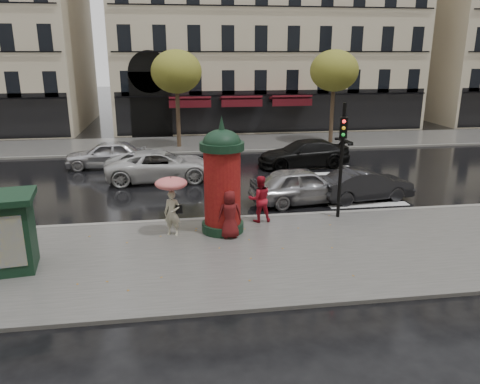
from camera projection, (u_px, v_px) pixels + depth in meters
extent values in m
plane|color=black|center=(250.00, 250.00, 15.98)|extent=(160.00, 160.00, 0.00)
cube|color=#474744|center=(252.00, 254.00, 15.49)|extent=(90.00, 7.00, 0.12)
cube|color=#474744|center=(207.00, 144.00, 33.96)|extent=(90.00, 6.00, 0.12)
cube|color=slate|center=(238.00, 218.00, 18.80)|extent=(90.00, 0.25, 0.14)
cube|color=slate|center=(210.00, 152.00, 31.12)|extent=(90.00, 0.25, 0.14)
cube|color=silver|center=(328.00, 174.00, 25.91)|extent=(3.60, 11.75, 0.01)
cube|color=#B7A88C|center=(261.00, 11.00, 42.34)|extent=(26.00, 14.00, 20.00)
cylinder|color=#38281C|center=(178.00, 111.00, 32.00)|extent=(0.28, 0.28, 5.20)
ellipsoid|color=#626A21|center=(176.00, 72.00, 31.25)|extent=(3.40, 3.40, 2.89)
cylinder|color=#38281C|center=(332.00, 108.00, 33.53)|extent=(0.28, 0.28, 5.20)
ellipsoid|color=#626A21|center=(334.00, 71.00, 32.78)|extent=(3.40, 3.40, 2.89)
imported|color=#B9B398|center=(172.00, 213.00, 16.73)|extent=(0.71, 0.59, 1.66)
cylinder|color=black|center=(172.00, 198.00, 16.57)|extent=(0.02, 0.02, 1.05)
ellipsoid|color=#D5285F|center=(171.00, 183.00, 16.41)|extent=(1.15, 1.15, 0.40)
cone|color=black|center=(171.00, 177.00, 16.35)|extent=(0.04, 0.04, 0.09)
cube|color=black|center=(179.00, 209.00, 16.65)|extent=(0.24, 0.11, 0.31)
imported|color=#AA1425|center=(260.00, 199.00, 18.06)|extent=(0.93, 0.75, 1.83)
imported|color=#551112|center=(230.00, 214.00, 16.48)|extent=(0.86, 0.57, 1.75)
cylinder|color=black|center=(223.00, 226.00, 17.30)|extent=(1.54, 1.54, 0.33)
cylinder|color=maroon|center=(222.00, 187.00, 16.86)|extent=(1.32, 1.32, 2.75)
cylinder|color=black|center=(222.00, 146.00, 16.43)|extent=(1.58, 1.58, 0.28)
ellipsoid|color=black|center=(222.00, 143.00, 16.39)|extent=(1.36, 1.36, 0.96)
cone|color=black|center=(222.00, 123.00, 16.19)|extent=(0.22, 0.22, 0.50)
cylinder|color=black|center=(341.00, 162.00, 18.17)|extent=(0.14, 0.14, 4.54)
cube|color=black|center=(344.00, 128.00, 17.54)|extent=(0.33, 0.28, 0.79)
cube|color=black|center=(3.00, 236.00, 13.96)|extent=(1.83, 1.57, 2.18)
imported|color=#9D9CA1|center=(303.00, 185.00, 20.72)|extent=(4.93, 2.48, 1.61)
imported|color=black|center=(365.00, 185.00, 21.17)|extent=(4.45, 2.05, 1.41)
imported|color=#BDBDBD|center=(161.00, 166.00, 24.35)|extent=(5.79, 2.82, 1.58)
imported|color=black|center=(303.00, 154.00, 27.27)|extent=(5.51, 2.56, 1.56)
imported|color=silver|center=(107.00, 154.00, 27.02)|extent=(4.67, 1.95, 1.58)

